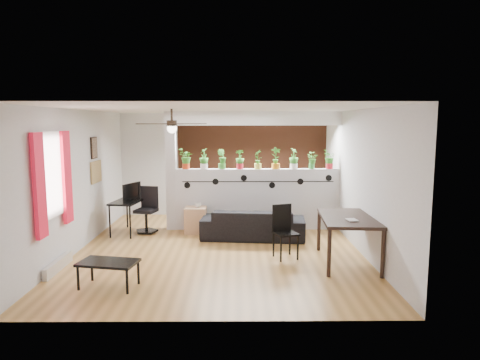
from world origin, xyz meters
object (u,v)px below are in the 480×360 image
object	(u,v)px
potted_plant_1	(204,158)
potted_plant_8	(330,159)
cup	(198,205)
coffee_table	(108,264)
potted_plant_2	(222,158)
office_chair	(147,213)
sofa	(253,224)
ceiling_fan	(172,125)
folding_chair	(284,226)
potted_plant_3	(240,159)
potted_plant_4	(258,159)
potted_plant_0	(186,158)
potted_plant_5	(276,157)
dining_table	(348,222)
cube_shelf	(196,220)
potted_plant_7	(312,160)
potted_plant_6	(294,158)
computer_desk	(128,203)

from	to	relation	value
potted_plant_1	potted_plant_8	xyz separation A→B (m)	(2.76, 0.00, -0.02)
potted_plant_8	cup	xyz separation A→B (m)	(-2.88, -0.34, -0.96)
potted_plant_1	coffee_table	xyz separation A→B (m)	(-1.13, -3.41, -1.25)
potted_plant_2	office_chair	distance (m)	2.00
potted_plant_2	sofa	xyz separation A→B (m)	(0.66, -0.78, -1.29)
ceiling_fan	folding_chair	xyz separation A→B (m)	(1.96, -0.22, -1.76)
folding_chair	potted_plant_3	bearing A→B (deg)	110.48
ceiling_fan	folding_chair	world-z (taller)	ceiling_fan
potted_plant_4	office_chair	size ratio (longest dim) A/B	0.44
ceiling_fan	potted_plant_3	world-z (taller)	ceiling_fan
potted_plant_0	coffee_table	world-z (taller)	potted_plant_0
ceiling_fan	potted_plant_5	bearing A→B (deg)	42.06
potted_plant_8	dining_table	xyz separation A→B (m)	(-0.17, -2.36, -0.86)
potted_plant_5	cup	distance (m)	2.00
potted_plant_5	cube_shelf	world-z (taller)	potted_plant_5
ceiling_fan	office_chair	size ratio (longest dim) A/B	1.23
potted_plant_0	sofa	bearing A→B (deg)	-28.28
potted_plant_4	coffee_table	bearing A→B (deg)	-124.19
ceiling_fan	folding_chair	bearing A→B (deg)	-6.46
potted_plant_7	cup	distance (m)	2.68
dining_table	folding_chair	world-z (taller)	folding_chair
potted_plant_6	potted_plant_7	xyz separation A→B (m)	(0.39, 0.00, -0.05)
potted_plant_5	cube_shelf	bearing A→B (deg)	-168.98
dining_table	potted_plant_0	bearing A→B (deg)	141.76
potted_plant_7	office_chair	world-z (taller)	potted_plant_7
potted_plant_0	potted_plant_6	xyz separation A→B (m)	(2.37, 0.00, 0.00)
potted_plant_5	potted_plant_4	bearing A→B (deg)	180.00
potted_plant_5	potted_plant_7	bearing A→B (deg)	0.00
potted_plant_0	potted_plant_3	bearing A→B (deg)	0.00
coffee_table	potted_plant_5	bearing A→B (deg)	51.51
ceiling_fan	potted_plant_6	bearing A→B (deg)	36.98
potted_plant_2	potted_plant_6	xyz separation A→B (m)	(1.58, 0.00, 0.01)
potted_plant_2	cube_shelf	xyz separation A→B (m)	(-0.56, -0.34, -1.30)
potted_plant_8	cube_shelf	xyz separation A→B (m)	(-2.93, -0.34, -1.29)
potted_plant_0	potted_plant_1	bearing A→B (deg)	0.00
potted_plant_1	dining_table	bearing A→B (deg)	-42.24
potted_plant_2	office_chair	size ratio (longest dim) A/B	0.45
potted_plant_1	cube_shelf	distance (m)	1.36
ceiling_fan	potted_plant_7	world-z (taller)	ceiling_fan
sofa	computer_desk	distance (m)	2.72
potted_plant_4	office_chair	distance (m)	2.67
potted_plant_4	potted_plant_6	xyz separation A→B (m)	(0.79, 0.00, 0.02)
cube_shelf	dining_table	bearing A→B (deg)	-35.78
potted_plant_1	potted_plant_5	size ratio (longest dim) A/B	0.93
cup	office_chair	bearing A→B (deg)	177.05
potted_plant_5	potted_plant_7	xyz separation A→B (m)	(0.79, 0.00, -0.06)
cube_shelf	office_chair	size ratio (longest dim) A/B	0.57
folding_chair	potted_plant_6	bearing A→B (deg)	78.00
potted_plant_2	potted_plant_5	distance (m)	1.19
folding_chair	potted_plant_2	bearing A→B (deg)	119.63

